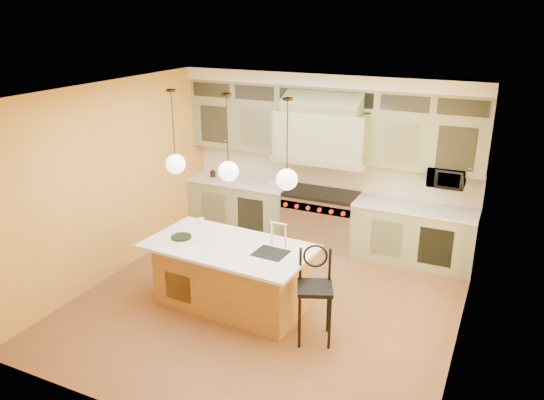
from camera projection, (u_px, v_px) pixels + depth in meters
The scene contains 18 objects.
floor at pixel (266, 303), 7.36m from camera, with size 5.00×5.00×0.00m, color brown.
ceiling at pixel (266, 92), 6.37m from camera, with size 5.00×5.00×0.00m, color white.
wall_back at pixel (330, 159), 9.00m from camera, with size 5.00×5.00×0.00m, color gold.
wall_front at pixel (145, 293), 4.74m from camera, with size 5.00×5.00×0.00m, color gold.
wall_left at pixel (114, 180), 7.86m from camera, with size 5.00×5.00×0.00m, color gold.
wall_right at pixel (469, 238), 5.87m from camera, with size 5.00×5.00×0.00m, color gold.
back_cabinetry at pixel (324, 164), 8.78m from camera, with size 5.00×0.77×2.90m.
range at pixel (321, 218), 9.02m from camera, with size 1.20×0.74×0.96m.
kitchen_island at pixel (232, 274), 7.14m from camera, with size 2.26×1.30×1.35m.
counter_stool at pixel (315, 289), 6.35m from camera, with size 0.55×0.55×1.20m.
microwave at pixel (447, 177), 8.00m from camera, with size 0.54×0.37×0.30m, color black.
oil_bottle_a at pixel (284, 179), 9.10m from camera, with size 0.12×0.12×0.30m, color black.
oil_bottle_b at pixel (213, 173), 9.69m from camera, with size 0.08×0.08×0.17m, color black.
fruit_bowl at pixel (275, 184), 9.21m from camera, with size 0.27×0.27×0.07m, color white.
cup at pixel (201, 221), 7.64m from camera, with size 0.09×0.09×0.08m, color white.
pendant_left at pixel (175, 162), 6.96m from camera, with size 0.26×0.26×1.11m.
pendant_center at pixel (228, 169), 6.64m from camera, with size 0.26×0.26×1.11m.
pendant_right at pixel (287, 177), 6.32m from camera, with size 0.26×0.26×1.11m.
Camera 1 is at (2.80, -5.80, 3.84)m, focal length 35.00 mm.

